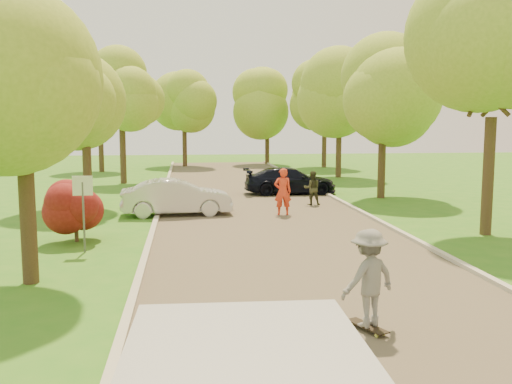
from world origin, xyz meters
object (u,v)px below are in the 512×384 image
skateboarder (369,278)px  silver_sedan (177,197)px  street_sign (83,198)px  dark_sedan (290,181)px  longboard (367,326)px  person_striped (283,192)px  person_olive (312,188)px

skateboarder → silver_sedan: bearing=-99.3°
street_sign → skateboarder: bearing=-48.9°
silver_sedan → dark_sedan: (5.60, 5.84, -0.04)m
longboard → person_striped: size_ratio=0.49×
street_sign → longboard: size_ratio=2.39×
street_sign → silver_sedan: bearing=67.7°
silver_sedan → dark_sedan: silver_sedan is taller
dark_sedan → longboard: 18.99m
street_sign → person_striped: size_ratio=1.17×
dark_sedan → person_olive: (0.27, -3.90, 0.08)m
longboard → person_striped: person_striped is taller
dark_sedan → person_striped: (-1.46, -6.38, 0.26)m
person_olive → skateboarder: bearing=84.0°
longboard → skateboarder: bearing=70.9°
dark_sedan → longboard: (-2.07, -18.87, -0.58)m
skateboarder → person_striped: person_striped is taller
person_striped → person_olive: 3.03m
silver_sedan → longboard: bearing=-168.1°
skateboarder → person_olive: 15.15m
skateboarder → person_olive: (2.34, 14.97, -0.23)m
dark_sedan → skateboarder: bearing=173.3°
longboard → skateboarder: (0.00, -0.00, 0.88)m
silver_sedan → skateboarder: size_ratio=2.49×
dark_sedan → skateboarder: skateboarder is taller
dark_sedan → person_striped: size_ratio=2.49×
longboard → person_olive: (2.34, 14.97, 0.65)m
dark_sedan → silver_sedan: bearing=135.8°
street_sign → dark_sedan: bearing=55.9°
longboard → skateboarder: skateboarder is taller
silver_sedan → longboard: silver_sedan is taller
street_sign → silver_sedan: size_ratio=0.50×
dark_sedan → person_olive: 3.91m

